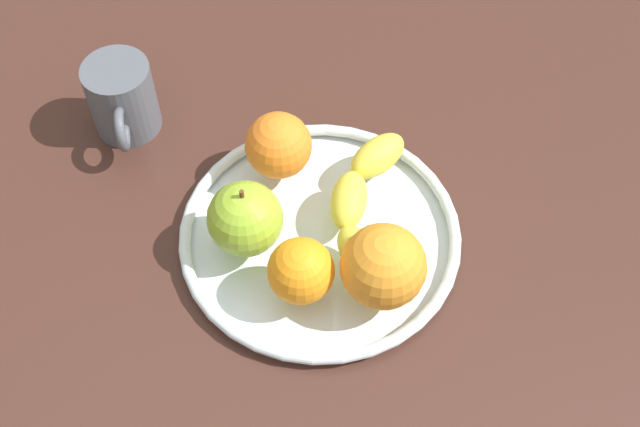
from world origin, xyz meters
TOP-DOWN VIEW (x-y plane):
  - ground_plane at (0.00, 0.00)cm, footprint 145.35×145.35cm
  - fruit_bowl at (0.00, 0.00)cm, footprint 28.08×28.08cm
  - banana at (-1.10, 4.47)cm, footprint 19.07×10.44cm
  - apple at (0.00, -7.16)cm, footprint 7.32×7.32cm
  - orange_front_right at (-8.56, -2.97)cm, footprint 6.83×6.83cm
  - orange_front_left at (7.23, 4.72)cm, footprint 7.97×7.97cm
  - orange_back_left at (6.12, -2.67)cm, footprint 6.27×6.27cm
  - ambient_mug at (-18.02, -18.64)cm, footprint 10.76×7.18cm

SIDE VIEW (x-z plane):
  - ground_plane at x=0.00cm, z-range -4.00..0.00cm
  - fruit_bowl at x=0.00cm, z-range 0.02..1.82cm
  - banana at x=-1.10cm, z-range 1.80..5.41cm
  - ambient_mug at x=-18.02cm, z-range 0.02..8.58cm
  - orange_back_left at x=6.12cm, z-range 1.80..8.07cm
  - orange_front_right at x=-8.56cm, z-range 1.80..8.63cm
  - apple at x=0.00cm, z-range 1.40..9.52cm
  - orange_front_left at x=7.23cm, z-range 1.80..9.77cm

